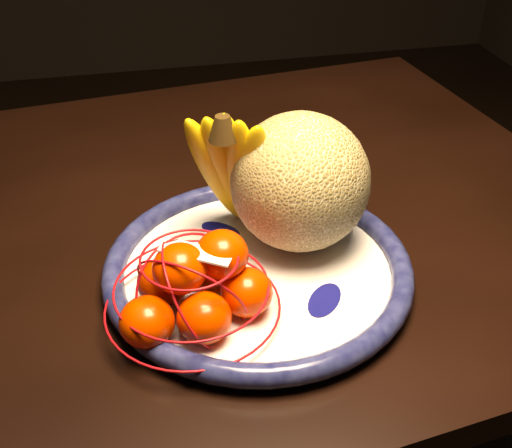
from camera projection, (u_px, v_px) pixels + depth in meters
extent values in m
cube|color=black|center=(87.00, 244.00, 0.83)|extent=(1.48, 1.00, 0.04)
cylinder|color=black|center=(368.00, 224.00, 1.47)|extent=(0.06, 0.06, 0.66)
cylinder|color=white|center=(258.00, 273.00, 0.74)|extent=(0.32, 0.32, 0.01)
torus|color=#0B0B36|center=(258.00, 266.00, 0.74)|extent=(0.36, 0.36, 0.03)
cylinder|color=white|center=(258.00, 276.00, 0.75)|extent=(0.16, 0.16, 0.00)
ellipsoid|color=navy|center=(324.00, 300.00, 0.69)|extent=(0.12, 0.13, 0.00)
ellipsoid|color=navy|center=(221.00, 230.00, 0.80)|extent=(0.12, 0.11, 0.00)
ellipsoid|color=navy|center=(168.00, 280.00, 0.72)|extent=(0.11, 0.09, 0.00)
sphere|color=olive|center=(300.00, 182.00, 0.74)|extent=(0.16, 0.16, 0.16)
ellipsoid|color=#DEA300|center=(217.00, 166.00, 0.75)|extent=(0.11, 0.09, 0.18)
ellipsoid|color=#DEA300|center=(225.00, 166.00, 0.75)|extent=(0.09, 0.10, 0.18)
ellipsoid|color=#DEA300|center=(233.00, 165.00, 0.75)|extent=(0.07, 0.10, 0.18)
ellipsoid|color=#DEA300|center=(239.00, 168.00, 0.75)|extent=(0.05, 0.11, 0.18)
ellipsoid|color=#DEA300|center=(248.00, 170.00, 0.74)|extent=(0.05, 0.11, 0.18)
cone|color=black|center=(230.00, 102.00, 0.70)|extent=(0.03, 0.03, 0.03)
ellipsoid|color=#FF2E00|center=(147.00, 322.00, 0.63)|extent=(0.06, 0.06, 0.05)
ellipsoid|color=#FF2E00|center=(204.00, 318.00, 0.64)|extent=(0.06, 0.06, 0.05)
ellipsoid|color=#FF2E00|center=(246.00, 292.00, 0.67)|extent=(0.06, 0.06, 0.05)
ellipsoid|color=#FF2E00|center=(163.00, 282.00, 0.68)|extent=(0.06, 0.06, 0.05)
ellipsoid|color=#FF2E00|center=(217.00, 269.00, 0.70)|extent=(0.06, 0.06, 0.05)
ellipsoid|color=#FF2E00|center=(180.00, 268.00, 0.64)|extent=(0.06, 0.06, 0.05)
ellipsoid|color=#FF2E00|center=(222.00, 255.00, 0.66)|extent=(0.06, 0.06, 0.05)
torus|color=#AB0C12|center=(193.00, 306.00, 0.67)|extent=(0.20, 0.20, 0.00)
torus|color=#AB0C12|center=(191.00, 287.00, 0.66)|extent=(0.17, 0.17, 0.00)
torus|color=#AB0C12|center=(189.00, 258.00, 0.63)|extent=(0.11, 0.11, 0.00)
torus|color=#AB0C12|center=(192.00, 292.00, 0.66)|extent=(0.14, 0.10, 0.11)
torus|color=#AB0C12|center=(192.00, 292.00, 0.66)|extent=(0.07, 0.13, 0.11)
torus|color=#AB0C12|center=(192.00, 292.00, 0.66)|extent=(0.13, 0.12, 0.11)
cube|color=white|center=(196.00, 252.00, 0.63)|extent=(0.08, 0.06, 0.01)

